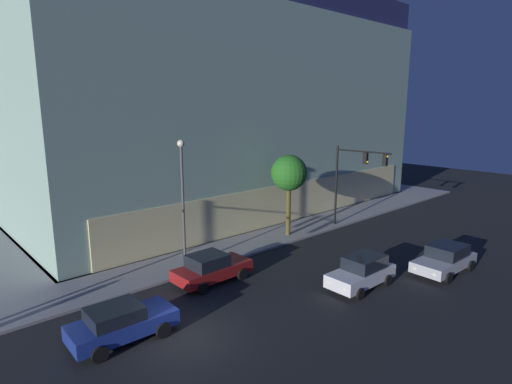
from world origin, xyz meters
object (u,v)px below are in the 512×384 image
car_white (362,272)px  car_silver (445,259)px  modern_building (187,103)px  car_red (211,268)px  sidewalk_tree (289,174)px  traffic_light_far_corner (355,171)px  car_blue (121,322)px  street_lamp_sidewalk (183,188)px

car_white → car_silver: size_ratio=0.92×
modern_building → car_red: 26.11m
sidewalk_tree → car_silver: sidewalk_tree is taller
traffic_light_far_corner → car_silver: (-3.19, -8.89, -4.08)m
car_red → car_silver: size_ratio=0.97×
modern_building → sidewalk_tree: 19.10m
modern_building → car_red: bearing=-120.4°
car_blue → car_silver: 18.88m
modern_building → car_red: (-12.32, -21.02, -9.39)m
modern_building → sidewalk_tree: size_ratio=6.17×
car_red → car_silver: car_red is taller
street_lamp_sidewalk → car_white: bearing=-56.9°
street_lamp_sidewalk → car_white: (5.85, -8.96, -4.21)m
car_silver → street_lamp_sidewalk: bearing=135.6°
car_blue → car_red: (6.48, 2.35, 0.02)m
sidewalk_tree → car_blue: 17.27m
sidewalk_tree → car_blue: sidewalk_tree is taller
street_lamp_sidewalk → car_blue: bearing=-141.7°
car_blue → car_white: (12.36, -3.81, 0.05)m
sidewalk_tree → car_white: bearing=-111.5°
modern_building → car_silver: modern_building is taller
modern_building → car_white: 29.46m
street_lamp_sidewalk → car_silver: street_lamp_sidewalk is taller
car_silver → modern_building: bearing=88.3°
car_white → car_silver: car_white is taller
sidewalk_tree → modern_building: bearing=81.0°
car_blue → car_red: 6.89m
sidewalk_tree → street_lamp_sidewalk: bearing=-179.4°
car_red → car_silver: (11.42, -8.35, -0.00)m
street_lamp_sidewalk → car_red: street_lamp_sidewalk is taller
car_silver → sidewalk_tree: bearing=100.0°
traffic_light_far_corner → street_lamp_sidewalk: bearing=171.2°
street_lamp_sidewalk → car_silver: size_ratio=1.67×
car_white → street_lamp_sidewalk: bearing=123.1°
car_red → car_white: (5.88, -6.16, 0.03)m
car_white → car_silver: bearing=-21.5°
street_lamp_sidewalk → sidewalk_tree: bearing=0.6°
sidewalk_tree → car_white: 10.55m
modern_building → street_lamp_sidewalk: modern_building is taller
street_lamp_sidewalk → car_blue: size_ratio=1.73×
modern_building → car_blue: modern_building is taller
traffic_light_far_corner → street_lamp_sidewalk: 14.76m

